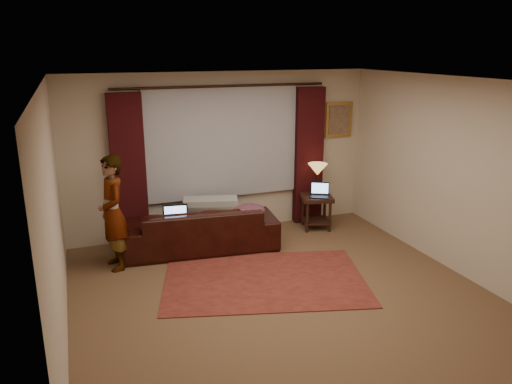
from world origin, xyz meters
The scene contains 20 objects.
floor centered at (0.00, 0.00, -0.01)m, with size 5.00×5.00×0.01m, color brown.
ceiling centered at (0.00, 0.00, 2.60)m, with size 5.00×5.00×0.02m, color silver.
wall_back centered at (0.00, 2.50, 1.30)m, with size 5.00×0.02×2.60m, color beige.
wall_front centered at (0.00, -2.50, 1.30)m, with size 5.00×0.02×2.60m, color beige.
wall_left centered at (-2.50, 0.00, 1.30)m, with size 0.02×5.00×2.60m, color beige.
wall_right centered at (2.50, 0.00, 1.30)m, with size 0.02×5.00×2.60m, color beige.
sheer_curtain centered at (0.00, 2.44, 1.50)m, with size 2.50×0.05×1.80m, color #A3A3AB.
drape_left centered at (-1.50, 2.39, 1.18)m, with size 0.50×0.14×2.30m, color black.
drape_right centered at (1.50, 2.39, 1.18)m, with size 0.50×0.14×2.30m, color black.
curtain_rod centered at (0.00, 2.39, 2.38)m, with size 0.04×0.04×3.40m, color black.
picture_frame centered at (2.10, 2.47, 1.75)m, with size 0.50×0.04×0.60m, color #B38B38.
sofa centered at (-0.56, 1.82, 0.46)m, with size 2.28×0.99×0.92m, color black.
throw_blanket centered at (-0.35, 2.01, 0.92)m, with size 0.82×0.33×0.10m, color #9D9C95.
clothing_pile centered at (0.14, 1.62, 0.57)m, with size 0.51×0.39×0.22m, color brown.
laptop_sofa centered at (-0.95, 1.71, 0.59)m, with size 0.37×0.40×0.27m, color black, non-canonical shape.
area_rug centered at (-0.05, 0.48, 0.01)m, with size 2.62×1.74×0.01m, color maroon.
end_table centered at (1.49, 2.01, 0.29)m, with size 0.50×0.50×0.57m, color black.
tiffany_lamp centered at (1.54, 2.12, 0.83)m, with size 0.33×0.33×0.52m, color olive, non-canonical shape.
laptop_table centered at (1.49, 1.93, 0.68)m, with size 0.31×0.34×0.23m, color black, non-canonical shape.
person centered at (-1.83, 1.58, 0.80)m, with size 0.47×0.47×1.59m, color #9D9C95.
Camera 1 is at (-2.25, -5.10, 2.96)m, focal length 35.00 mm.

